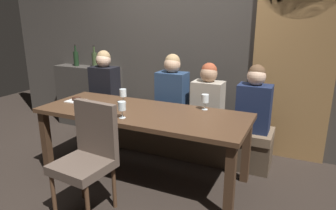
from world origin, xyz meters
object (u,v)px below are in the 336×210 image
at_px(diner_redhead, 105,82).
at_px(fork_on_table, 84,103).
at_px(wine_bottle_pale_label, 95,59).
at_px(dessert_plate, 76,100).
at_px(espresso_cup, 99,107).
at_px(wine_glass_end_right, 123,94).
at_px(dining_table, 142,119).
at_px(diner_far_end, 208,95).
at_px(wine_glass_end_left, 205,99).
at_px(diner_near_end, 254,100).
at_px(wine_glass_far_right, 122,106).
at_px(chair_near_side, 89,152).
at_px(diner_bearded, 172,89).
at_px(wine_bottle_dark_red, 76,58).
at_px(banquette_bench, 170,134).

xyz_separation_m(diner_redhead, fork_on_table, (0.24, -0.72, -0.09)).
distance_m(wine_bottle_pale_label, dessert_plate, 1.21).
xyz_separation_m(diner_redhead, espresso_cup, (0.54, -0.84, -0.06)).
relative_size(wine_bottle_pale_label, wine_glass_end_right, 1.99).
height_order(dining_table, diner_far_end, diner_far_end).
height_order(wine_bottle_pale_label, wine_glass_end_left, wine_bottle_pale_label).
bearing_deg(diner_near_end, wine_bottle_pale_label, 171.56).
bearing_deg(wine_glass_far_right, chair_near_side, -97.77).
height_order(wine_glass_end_left, wine_glass_end_right, same).
xyz_separation_m(wine_glass_end_left, dessert_plate, (-1.45, -0.32, -0.10)).
bearing_deg(chair_near_side, diner_near_end, 51.06).
height_order(diner_bearded, wine_glass_end_left, diner_bearded).
bearing_deg(dining_table, wine_glass_end_right, 153.39).
bearing_deg(diner_far_end, wine_glass_far_right, -118.29).
height_order(chair_near_side, wine_glass_end_left, chair_near_side).
bearing_deg(wine_bottle_dark_red, chair_near_side, -47.15).
distance_m(diner_redhead, fork_on_table, 0.76).
height_order(wine_bottle_dark_red, espresso_cup, wine_bottle_dark_red).
bearing_deg(diner_bearded, fork_on_table, -138.30).
bearing_deg(wine_glass_far_right, fork_on_table, 159.95).
distance_m(dining_table, espresso_cup, 0.47).
bearing_deg(wine_bottle_dark_red, espresso_cup, -41.95).
distance_m(dining_table, diner_redhead, 1.21).
distance_m(wine_glass_far_right, fork_on_table, 0.74).
relative_size(wine_glass_far_right, fork_on_table, 0.96).
height_order(chair_near_side, wine_glass_far_right, chair_near_side).
relative_size(dining_table, wine_glass_end_right, 13.41).
distance_m(diner_far_end, wine_glass_end_left, 0.42).
xyz_separation_m(banquette_bench, dessert_plate, (-0.88, -0.69, 0.53)).
height_order(wine_glass_far_right, dessert_plate, wine_glass_far_right).
relative_size(banquette_bench, dessert_plate, 13.16).
distance_m(wine_glass_end_right, espresso_cup, 0.34).
distance_m(diner_near_end, wine_bottle_pale_label, 2.47).
bearing_deg(dining_table, diner_near_end, 34.10).
bearing_deg(wine_glass_far_right, espresso_cup, 161.18).
xyz_separation_m(wine_bottle_pale_label, espresso_cup, (0.97, -1.20, -0.30)).
bearing_deg(chair_near_side, wine_glass_end_left, 56.37).
xyz_separation_m(diner_bearded, wine_glass_end_left, (0.53, -0.35, 0.02)).
bearing_deg(dining_table, fork_on_table, -178.02).
bearing_deg(wine_glass_far_right, banquette_bench, 86.52).
relative_size(diner_far_end, wine_bottle_dark_red, 2.22).
height_order(wine_bottle_dark_red, wine_bottle_pale_label, same).
distance_m(wine_bottle_pale_label, wine_glass_far_right, 1.90).
distance_m(chair_near_side, wine_bottle_dark_red, 2.45).
distance_m(banquette_bench, diner_far_end, 0.74).
xyz_separation_m(banquette_bench, diner_bearded, (0.04, -0.03, 0.60)).
height_order(diner_near_end, wine_bottle_pale_label, wine_bottle_pale_label).
bearing_deg(diner_redhead, wine_glass_end_left, -13.44).
distance_m(diner_bearded, diner_near_end, 0.98).
xyz_separation_m(diner_far_end, wine_glass_end_right, (-0.82, -0.56, 0.06)).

